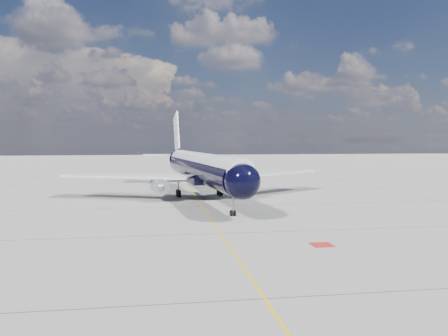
{
  "coord_description": "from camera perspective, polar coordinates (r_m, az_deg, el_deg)",
  "views": [
    {
      "loc": [
        -5.08,
        -40.18,
        7.69
      ],
      "look_at": [
        3.63,
        16.97,
        4.0
      ],
      "focal_mm": 35.0,
      "sensor_mm": 36.0,
      "label": 1
    }
  ],
  "objects": [
    {
      "name": "ground",
      "position": [
        70.78,
        -4.51,
        -2.6
      ],
      "size": [
        320.0,
        320.0,
        0.0
      ],
      "primitive_type": "plane",
      "color": "gray",
      "rests_on": "ground"
    },
    {
      "name": "taxiway_centerline",
      "position": [
        65.83,
        -4.19,
        -3.06
      ],
      "size": [
        0.16,
        160.0,
        0.01
      ],
      "primitive_type": "cube",
      "color": "#E2AE0B",
      "rests_on": "ground"
    },
    {
      "name": "red_marking",
      "position": [
        33.33,
        12.65,
        -9.77
      ],
      "size": [
        1.6,
        1.6,
        0.01
      ],
      "primitive_type": "cube",
      "color": "maroon",
      "rests_on": "ground"
    },
    {
      "name": "main_airliner",
      "position": [
        59.7,
        -3.22,
        0.09
      ],
      "size": [
        36.35,
        44.5,
        12.86
      ],
      "rotation": [
        0.0,
        0.0,
        0.11
      ],
      "color": "black",
      "rests_on": "ground"
    }
  ]
}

